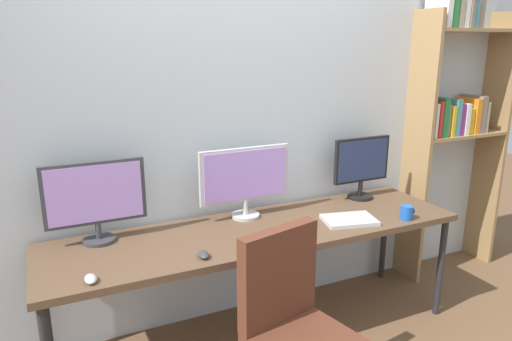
% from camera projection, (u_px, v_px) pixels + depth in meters
% --- Properties ---
extents(wall_back, '(4.94, 0.10, 2.60)m').
position_uv_depth(wall_back, '(232.00, 126.00, 3.05)').
color(wall_back, silver).
rests_on(wall_back, ground_plane).
extents(desk, '(2.54, 0.68, 0.74)m').
position_uv_depth(desk, '(259.00, 236.00, 2.85)').
color(desk, brown).
rests_on(desk, ground_plane).
extents(bookshelf, '(0.83, 0.28, 2.21)m').
position_uv_depth(bookshelf, '(455.00, 106.00, 3.59)').
color(bookshelf, '#9E7A4C').
rests_on(bookshelf, ground_plane).
extents(monitor_left, '(0.55, 0.18, 0.46)m').
position_uv_depth(monitor_left, '(95.00, 198.00, 2.58)').
color(monitor_left, '#38383D').
rests_on(monitor_left, desk).
extents(monitor_center, '(0.60, 0.18, 0.45)m').
position_uv_depth(monitor_center, '(245.00, 178.00, 2.95)').
color(monitor_center, silver).
rests_on(monitor_center, desk).
extents(monitor_right, '(0.44, 0.18, 0.44)m').
position_uv_depth(monitor_right, '(362.00, 164.00, 3.32)').
color(monitor_right, black).
rests_on(monitor_right, desk).
extents(keyboard_main, '(0.34, 0.13, 0.02)m').
position_uv_depth(keyboard_main, '(277.00, 241.00, 2.63)').
color(keyboard_main, black).
rests_on(keyboard_main, desk).
extents(mouse_left_side, '(0.06, 0.10, 0.03)m').
position_uv_depth(mouse_left_side, '(91.00, 279.00, 2.20)').
color(mouse_left_side, silver).
rests_on(mouse_left_side, desk).
extents(mouse_right_side, '(0.06, 0.10, 0.03)m').
position_uv_depth(mouse_right_side, '(203.00, 255.00, 2.45)').
color(mouse_right_side, '#38383D').
rests_on(mouse_right_side, desk).
extents(laptop_closed, '(0.36, 0.29, 0.02)m').
position_uv_depth(laptop_closed, '(349.00, 220.00, 2.94)').
color(laptop_closed, silver).
rests_on(laptop_closed, desk).
extents(coffee_mug, '(0.11, 0.08, 0.09)m').
position_uv_depth(coffee_mug, '(407.00, 213.00, 2.97)').
color(coffee_mug, blue).
rests_on(coffee_mug, desk).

